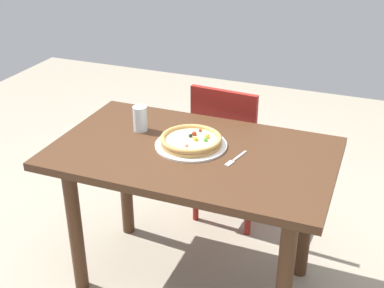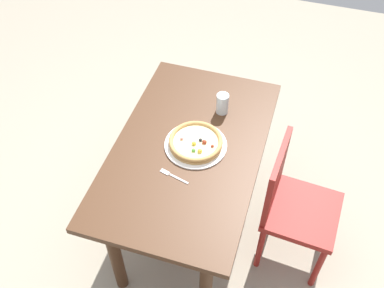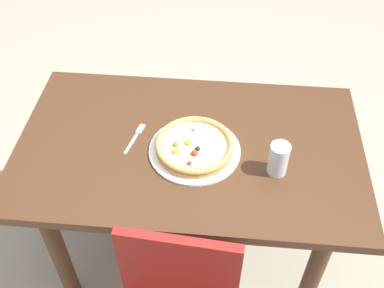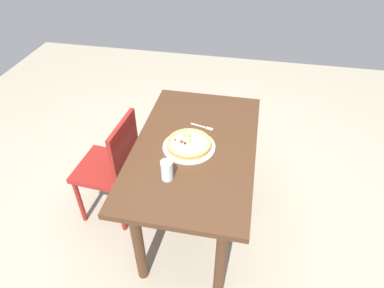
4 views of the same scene
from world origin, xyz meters
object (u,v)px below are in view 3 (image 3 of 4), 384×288
Objects in this scene: plate at (195,150)px; pizza at (195,146)px; fork at (136,136)px; drinking_glass at (278,159)px; dining_table at (190,166)px.

plate is 0.03m from pizza.
fork is 0.54m from drinking_glass.
dining_table is 3.84× the size of plate.
drinking_glass reaches higher than plate.
plate is at bearing -56.40° from dining_table.
dining_table is 7.90× the size of fork.
plate is at bearing 39.69° from pizza.
pizza is at bearing 167.18° from drinking_glass.
drinking_glass reaches higher than fork.
drinking_glass is (0.30, -0.07, 0.03)m from pizza.
dining_table is 4.47× the size of pizza.
fork is at bearing 166.21° from plate.
plate is 2.69× the size of drinking_glass.
pizza is 2.30× the size of drinking_glass.
fork is at bearing 173.98° from dining_table.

